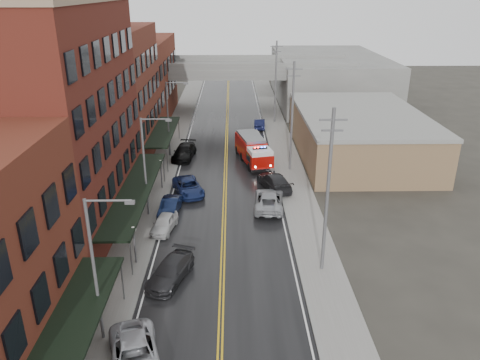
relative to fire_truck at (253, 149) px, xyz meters
name	(u,v)px	position (x,y,z in m)	size (l,w,h in m)	color
road	(225,188)	(-3.22, -7.65, -1.58)	(11.00, 160.00, 0.02)	black
sidewalk_left	(153,188)	(-10.52, -7.65, -1.52)	(3.00, 160.00, 0.15)	slate
sidewalk_right	(296,187)	(4.08, -7.65, -1.52)	(3.00, 160.00, 0.15)	slate
curb_left	(170,188)	(-8.87, -7.65, -1.52)	(0.30, 160.00, 0.15)	gray
curb_right	(280,187)	(2.43, -7.65, -1.52)	(0.30, 160.00, 0.15)	gray
brick_building_b	(57,122)	(-16.52, -14.65, 7.41)	(9.00, 20.00, 18.00)	#592217
brick_building_c	(111,94)	(-16.52, 2.85, 5.91)	(9.00, 15.00, 15.00)	maroon
brick_building_far	(139,80)	(-16.52, 20.35, 4.41)	(9.00, 20.00, 12.00)	maroon
tan_building	(359,135)	(12.78, 2.35, 0.91)	(14.00, 22.00, 5.00)	olive
right_far_block	(328,78)	(14.78, 32.35, 2.41)	(18.00, 30.00, 8.00)	slate
awning_0	(61,348)	(-10.71, -33.65, 1.40)	(2.60, 16.00, 3.09)	black
awning_1	(136,189)	(-10.71, -14.65, 1.40)	(2.60, 18.00, 3.09)	black
awning_2	(164,131)	(-10.71, 2.85, 1.39)	(2.60, 13.00, 3.09)	black
globe_lamp_1	(134,237)	(-9.62, -21.65, 0.72)	(0.44, 0.44, 3.12)	#59595B
globe_lamp_2	(161,168)	(-9.62, -7.65, 0.72)	(0.44, 0.44, 3.12)	#59595B
street_lamp_0	(98,263)	(-9.77, -29.65, 3.59)	(2.64, 0.22, 9.00)	#59595B
street_lamp_1	(147,161)	(-9.77, -13.65, 3.59)	(2.64, 0.22, 9.00)	#59595B
street_lamp_2	(170,114)	(-9.77, 2.35, 3.59)	(2.64, 0.22, 9.00)	#59595B
utility_pole_0	(328,190)	(3.98, -22.65, 4.71)	(1.80, 0.24, 12.00)	#59595B
utility_pole_1	(292,115)	(3.98, -2.65, 4.71)	(1.80, 0.24, 12.00)	#59595B
utility_pole_2	(276,81)	(3.98, 17.35, 4.71)	(1.80, 0.24, 12.00)	#59595B
overpass	(227,75)	(-3.22, 24.35, 4.39)	(40.00, 10.00, 7.50)	slate
fire_truck	(253,149)	(0.00, 0.00, 0.00)	(4.57, 8.41, 2.94)	#980C07
parked_car_left_2	(135,356)	(-7.71, -31.85, -0.82)	(2.55, 5.52, 1.53)	#A9AAB1
parked_car_left_3	(170,271)	(-6.82, -23.71, -0.87)	(2.03, 5.00, 1.45)	#262629
parked_car_left_4	(164,223)	(-8.22, -16.45, -0.92)	(1.59, 3.95, 1.35)	silver
parked_car_left_5	(170,207)	(-8.11, -13.36, -0.89)	(1.49, 4.27, 1.41)	black
parked_car_left_6	(188,187)	(-6.83, -8.85, -0.87)	(2.39, 5.18, 1.44)	navy
parked_car_left_7	(184,152)	(-8.22, 1.55, -0.79)	(2.25, 5.52, 1.60)	black
parked_car_right_0	(269,200)	(0.90, -12.24, -0.81)	(2.61, 5.65, 1.57)	#979A9E
parked_car_right_1	(274,181)	(1.78, -7.85, -0.77)	(2.29, 5.63, 1.63)	black
parked_car_right_2	(253,135)	(0.38, 8.55, -0.81)	(1.84, 4.56, 1.56)	white
parked_car_right_3	(259,124)	(1.52, 14.34, -0.89)	(1.49, 4.28, 1.41)	black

